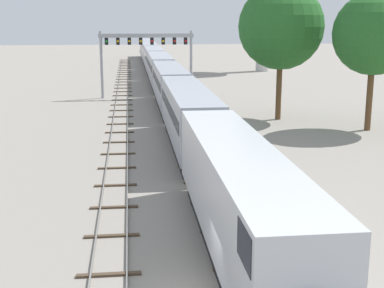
{
  "coord_description": "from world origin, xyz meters",
  "views": [
    {
      "loc": [
        -2.47,
        -18.21,
        10.05
      ],
      "look_at": [
        1.0,
        12.0,
        3.0
      ],
      "focal_mm": 50.76,
      "sensor_mm": 36.0,
      "label": 1
    }
  ],
  "objects_px": {
    "passenger_train": "(160,69)",
    "signal_gantry": "(146,48)",
    "trackside_tree_left": "(281,27)",
    "trackside_tree_mid": "(374,34)"
  },
  "relations": [
    {
      "from": "passenger_train",
      "to": "trackside_tree_left",
      "type": "xyz_separation_m",
      "value": [
        10.47,
        -28.48,
        6.63
      ]
    },
    {
      "from": "signal_gantry",
      "to": "trackside_tree_left",
      "type": "distance_m",
      "value": 21.6
    },
    {
      "from": "passenger_train",
      "to": "trackside_tree_mid",
      "type": "distance_m",
      "value": 39.25
    },
    {
      "from": "passenger_train",
      "to": "trackside_tree_left",
      "type": "bearing_deg",
      "value": -69.82
    },
    {
      "from": "passenger_train",
      "to": "signal_gantry",
      "type": "distance_m",
      "value": 12.07
    },
    {
      "from": "passenger_train",
      "to": "trackside_tree_mid",
      "type": "xyz_separation_m",
      "value": [
        17.22,
        -34.74,
        6.09
      ]
    },
    {
      "from": "passenger_train",
      "to": "trackside_tree_mid",
      "type": "height_order",
      "value": "trackside_tree_mid"
    },
    {
      "from": "signal_gantry",
      "to": "trackside_tree_left",
      "type": "bearing_deg",
      "value": -53.55
    },
    {
      "from": "passenger_train",
      "to": "trackside_tree_mid",
      "type": "bearing_deg",
      "value": -63.63
    },
    {
      "from": "passenger_train",
      "to": "signal_gantry",
      "type": "relative_size",
      "value": 11.53
    }
  ]
}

